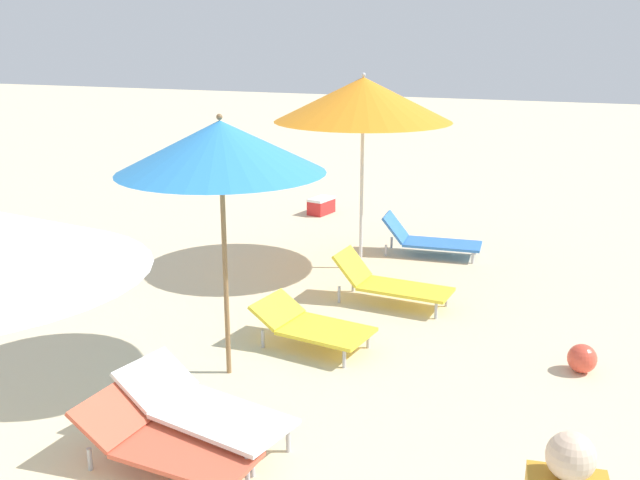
% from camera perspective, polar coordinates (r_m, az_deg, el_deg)
% --- Properties ---
extents(lounger_second_shoreside, '(1.54, 0.68, 0.51)m').
position_cam_1_polar(lounger_second_shoreside, '(6.08, -12.26, -15.43)').
color(lounger_second_shoreside, '#D8593F').
rests_on(lounger_second_shoreside, ground).
extents(umbrella_third, '(2.02, 2.02, 2.66)m').
position_cam_1_polar(umbrella_third, '(6.96, -7.87, 7.30)').
color(umbrella_third, olive).
rests_on(umbrella_third, ground).
extents(lounger_third_shoreside, '(1.38, 0.84, 0.48)m').
position_cam_1_polar(lounger_third_shoreside, '(8.08, -0.67, -6.73)').
color(lounger_third_shoreside, yellow).
rests_on(lounger_third_shoreside, ground).
extents(lounger_third_inland, '(1.66, 0.94, 0.59)m').
position_cam_1_polar(lounger_third_inland, '(6.37, -9.28, -12.92)').
color(lounger_third_inland, white).
rests_on(lounger_third_inland, ground).
extents(umbrella_farthest, '(2.54, 2.54, 2.86)m').
position_cam_1_polar(umbrella_farthest, '(10.35, 3.43, 11.02)').
color(umbrella_farthest, silver).
rests_on(umbrella_farthest, ground).
extents(lounger_farthest_shoreside, '(1.57, 0.72, 0.63)m').
position_cam_1_polar(lounger_farthest_shoreside, '(11.49, 8.55, 0.07)').
color(lounger_farthest_shoreside, blue).
rests_on(lounger_farthest_shoreside, ground).
extents(lounger_farthest_inland, '(1.53, 0.66, 0.64)m').
position_cam_1_polar(lounger_farthest_inland, '(9.36, 5.50, -3.37)').
color(lounger_farthest_inland, yellow).
rests_on(lounger_farthest_inland, ground).
extents(beach_ball, '(0.30, 0.30, 0.30)m').
position_cam_1_polar(beach_ball, '(8.03, 20.00, -8.79)').
color(beach_ball, '#E54C38').
rests_on(beach_ball, ground).
extents(cooler_box, '(0.42, 0.61, 0.32)m').
position_cam_1_polar(cooler_box, '(14.04, 0.10, 2.74)').
color(cooler_box, red).
rests_on(cooler_box, ground).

